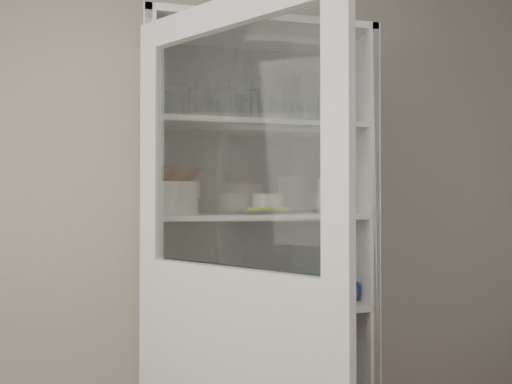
{
  "coord_description": "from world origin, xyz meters",
  "views": [
    {
      "loc": [
        -0.32,
        -0.93,
        1.32
      ],
      "look_at": [
        0.2,
        1.27,
        1.36
      ],
      "focal_mm": 35.0,
      "sensor_mm": 36.0,
      "label": 1
    }
  ],
  "objects_px": {
    "yellow_trivet": "(268,209)",
    "white_canister": "(164,292)",
    "grey_bowl_stack": "(333,196)",
    "cupboard_door": "(230,336)",
    "goblet_0": "(219,108)",
    "mug_white": "(322,295)",
    "plate_stack_back": "(179,203)",
    "cream_dish": "(230,384)",
    "terracotta_bowl": "(174,175)",
    "plate_stack_front": "(174,206)",
    "teal_jar": "(234,290)",
    "measuring_cups": "(237,300)",
    "mug_blue": "(347,291)",
    "white_ramekin": "(268,200)",
    "cream_bowl": "(174,190)",
    "goblet_3": "(332,115)",
    "goblet_2": "(274,113)",
    "mug_teal": "(322,286)",
    "glass_platter": "(268,212)",
    "pantry_cabinet": "(253,282)",
    "goblet_1": "(225,111)"
  },
  "relations": [
    {
      "from": "yellow_trivet",
      "to": "white_ramekin",
      "type": "height_order",
      "value": "white_ramekin"
    },
    {
      "from": "goblet_0",
      "to": "goblet_3",
      "type": "relative_size",
      "value": 1.09
    },
    {
      "from": "plate_stack_back",
      "to": "glass_platter",
      "type": "xyz_separation_m",
      "value": [
        0.39,
        -0.15,
        -0.04
      ]
    },
    {
      "from": "goblet_0",
      "to": "glass_platter",
      "type": "height_order",
      "value": "goblet_0"
    },
    {
      "from": "pantry_cabinet",
      "to": "yellow_trivet",
      "type": "distance_m",
      "value": 0.36
    },
    {
      "from": "plate_stack_front",
      "to": "cream_bowl",
      "type": "xyz_separation_m",
      "value": [
        0.0,
        0.0,
        0.07
      ]
    },
    {
      "from": "cupboard_door",
      "to": "yellow_trivet",
      "type": "xyz_separation_m",
      "value": [
        0.27,
        0.56,
        0.41
      ]
    },
    {
      "from": "grey_bowl_stack",
      "to": "teal_jar",
      "type": "relative_size",
      "value": 1.41
    },
    {
      "from": "mug_blue",
      "to": "cream_dish",
      "type": "height_order",
      "value": "mug_blue"
    },
    {
      "from": "white_ramekin",
      "to": "goblet_3",
      "type": "bearing_deg",
      "value": 18.33
    },
    {
      "from": "cream_bowl",
      "to": "cream_dish",
      "type": "xyz_separation_m",
      "value": [
        0.26,
        0.06,
        -0.87
      ]
    },
    {
      "from": "mug_teal",
      "to": "terracotta_bowl",
      "type": "bearing_deg",
      "value": -178.83
    },
    {
      "from": "goblet_1",
      "to": "plate_stack_back",
      "type": "xyz_separation_m",
      "value": [
        -0.22,
        0.01,
        -0.43
      ]
    },
    {
      "from": "cream_bowl",
      "to": "goblet_3",
      "type": "bearing_deg",
      "value": 11.16
    },
    {
      "from": "goblet_1",
      "to": "plate_stack_back",
      "type": "distance_m",
      "value": 0.48
    },
    {
      "from": "grey_bowl_stack",
      "to": "cream_dish",
      "type": "height_order",
      "value": "grey_bowl_stack"
    },
    {
      "from": "goblet_2",
      "to": "white_ramekin",
      "type": "relative_size",
      "value": 1.17
    },
    {
      "from": "mug_blue",
      "to": "cream_dish",
      "type": "distance_m",
      "value": 0.67
    },
    {
      "from": "cupboard_door",
      "to": "measuring_cups",
      "type": "height_order",
      "value": "cupboard_door"
    },
    {
      "from": "goblet_0",
      "to": "mug_white",
      "type": "xyz_separation_m",
      "value": [
        0.43,
        -0.21,
        -0.85
      ]
    },
    {
      "from": "terracotta_bowl",
      "to": "grey_bowl_stack",
      "type": "relative_size",
      "value": 1.46
    },
    {
      "from": "plate_stack_back",
      "to": "white_ramekin",
      "type": "distance_m",
      "value": 0.42
    },
    {
      "from": "grey_bowl_stack",
      "to": "measuring_cups",
      "type": "xyz_separation_m",
      "value": [
        -0.47,
        -0.03,
        -0.46
      ]
    },
    {
      "from": "plate_stack_front",
      "to": "white_ramekin",
      "type": "distance_m",
      "value": 0.42
    },
    {
      "from": "goblet_0",
      "to": "pantry_cabinet",
      "type": "bearing_deg",
      "value": -6.68
    },
    {
      "from": "goblet_2",
      "to": "mug_blue",
      "type": "distance_m",
      "value": 0.91
    },
    {
      "from": "plate_stack_back",
      "to": "white_canister",
      "type": "height_order",
      "value": "plate_stack_back"
    },
    {
      "from": "goblet_2",
      "to": "mug_teal",
      "type": "xyz_separation_m",
      "value": [
        0.21,
        -0.09,
        -0.83
      ]
    },
    {
      "from": "mug_blue",
      "to": "white_canister",
      "type": "height_order",
      "value": "white_canister"
    },
    {
      "from": "cream_dish",
      "to": "mug_white",
      "type": "bearing_deg",
      "value": -18.29
    },
    {
      "from": "cream_bowl",
      "to": "mug_white",
      "type": "xyz_separation_m",
      "value": [
        0.64,
        -0.06,
        -0.46
      ]
    },
    {
      "from": "plate_stack_back",
      "to": "grey_bowl_stack",
      "type": "distance_m",
      "value": 0.72
    },
    {
      "from": "mug_white",
      "to": "white_canister",
      "type": "bearing_deg",
      "value": 175.22
    },
    {
      "from": "terracotta_bowl",
      "to": "white_canister",
      "type": "height_order",
      "value": "terracotta_bowl"
    },
    {
      "from": "plate_stack_back",
      "to": "cream_dish",
      "type": "bearing_deg",
      "value": -28.97
    },
    {
      "from": "goblet_3",
      "to": "yellow_trivet",
      "type": "bearing_deg",
      "value": -161.67
    },
    {
      "from": "white_ramekin",
      "to": "mug_white",
      "type": "distance_m",
      "value": 0.48
    },
    {
      "from": "terracotta_bowl",
      "to": "plate_stack_front",
      "type": "bearing_deg",
      "value": 0.0
    },
    {
      "from": "cream_dish",
      "to": "teal_jar",
      "type": "bearing_deg",
      "value": 15.21
    },
    {
      "from": "teal_jar",
      "to": "goblet_0",
      "type": "bearing_deg",
      "value": 129.4
    },
    {
      "from": "grey_bowl_stack",
      "to": "goblet_1",
      "type": "bearing_deg",
      "value": 164.98
    },
    {
      "from": "white_ramekin",
      "to": "white_canister",
      "type": "relative_size",
      "value": 1.2
    },
    {
      "from": "goblet_0",
      "to": "cream_bowl",
      "type": "height_order",
      "value": "goblet_0"
    },
    {
      "from": "yellow_trivet",
      "to": "white_canister",
      "type": "height_order",
      "value": "yellow_trivet"
    },
    {
      "from": "terracotta_bowl",
      "to": "mug_white",
      "type": "bearing_deg",
      "value": -5.75
    },
    {
      "from": "grey_bowl_stack",
      "to": "cream_dish",
      "type": "relative_size",
      "value": 0.7
    },
    {
      "from": "grey_bowl_stack",
      "to": "cupboard_door",
      "type": "bearing_deg",
      "value": -136.4
    },
    {
      "from": "white_ramekin",
      "to": "grey_bowl_stack",
      "type": "xyz_separation_m",
      "value": [
        0.32,
        0.01,
        0.02
      ]
    },
    {
      "from": "grey_bowl_stack",
      "to": "plate_stack_back",
      "type": "bearing_deg",
      "value": 168.5
    },
    {
      "from": "cream_bowl",
      "to": "glass_platter",
      "type": "xyz_separation_m",
      "value": [
        0.42,
        0.03,
        -0.1
      ]
    }
  ]
}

